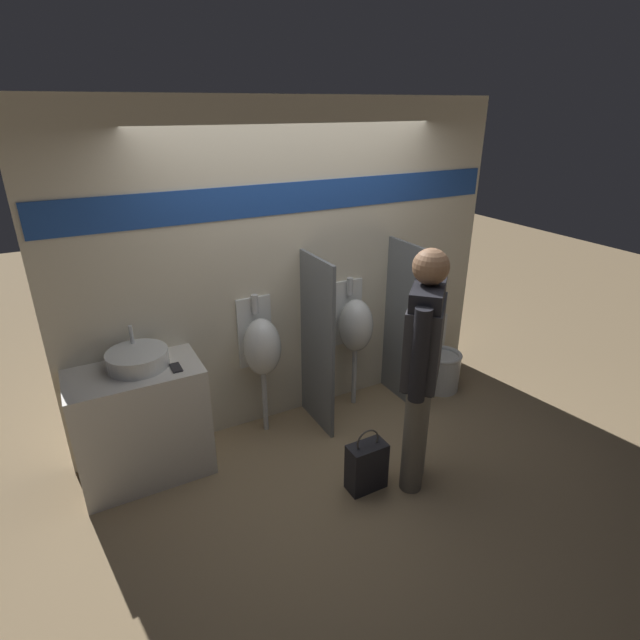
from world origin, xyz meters
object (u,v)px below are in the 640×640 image
(sink_basin, at_px, (138,359))
(cell_phone, at_px, (176,368))
(urinal_far, at_px, (355,325))
(person_in_vest, at_px, (423,357))
(shopping_bag, at_px, (367,466))
(toilet, at_px, (437,359))
(urinal_near_counter, at_px, (261,347))

(sink_basin, relative_size, cell_phone, 3.09)
(urinal_far, bearing_deg, cell_phone, -172.62)
(cell_phone, bearing_deg, sink_basin, 145.49)
(person_in_vest, height_order, shopping_bag, person_in_vest)
(cell_phone, distance_m, toilet, 2.62)
(sink_basin, xyz_separation_m, urinal_far, (1.87, 0.06, -0.16))
(person_in_vest, relative_size, shopping_bag, 3.55)
(urinal_far, xyz_separation_m, toilet, (0.90, -0.13, -0.51))
(cell_phone, bearing_deg, urinal_far, 7.38)
(sink_basin, distance_m, urinal_far, 1.88)
(sink_basin, xyz_separation_m, toilet, (2.77, -0.08, -0.66))
(urinal_near_counter, relative_size, urinal_far, 1.00)
(sink_basin, relative_size, toilet, 0.51)
(person_in_vest, xyz_separation_m, shopping_bag, (-0.36, 0.09, -0.86))
(toilet, bearing_deg, urinal_far, 171.77)
(sink_basin, bearing_deg, cell_phone, -34.51)
(shopping_bag, bearing_deg, person_in_vest, -14.47)
(cell_phone, height_order, shopping_bag, cell_phone)
(cell_phone, relative_size, person_in_vest, 0.08)
(urinal_near_counter, distance_m, urinal_far, 0.90)
(sink_basin, distance_m, shopping_bag, 1.83)
(urinal_near_counter, bearing_deg, sink_basin, -176.74)
(urinal_far, height_order, person_in_vest, person_in_vest)
(cell_phone, distance_m, person_in_vest, 1.74)
(sink_basin, xyz_separation_m, shopping_bag, (1.34, -0.99, -0.76))
(sink_basin, bearing_deg, urinal_far, 1.68)
(cell_phone, bearing_deg, person_in_vest, -32.06)
(urinal_far, bearing_deg, toilet, -8.23)
(urinal_near_counter, bearing_deg, shopping_bag, -70.24)
(sink_basin, bearing_deg, person_in_vest, -32.40)
(toilet, xyz_separation_m, person_in_vest, (-1.08, -1.00, 0.75))
(urinal_far, bearing_deg, shopping_bag, -116.98)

